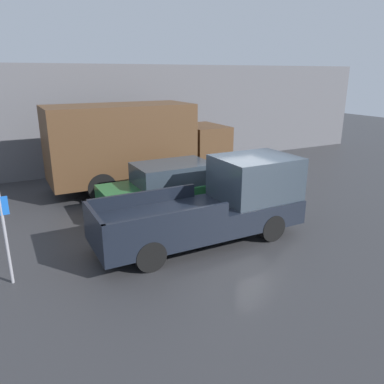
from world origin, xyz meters
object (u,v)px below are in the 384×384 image
Objects in this scene: pickup_truck at (219,203)px; car at (170,187)px; delivery_truck at (135,143)px; parking_sign at (5,233)px.

pickup_truck reaches higher than car.
delivery_truck is 3.42× the size of parking_sign.
car is 3.26m from delivery_truck.
pickup_truck is at bearing -86.11° from delivery_truck.
delivery_truck is (-0.39, 5.71, 0.77)m from pickup_truck.
car is at bearing 96.51° from pickup_truck.
car is 0.62× the size of delivery_truck.
car is 2.13× the size of parking_sign.
parking_sign is at bearing -152.86° from car.
pickup_truck is at bearing -83.49° from car.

